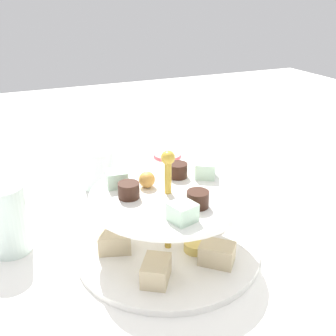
{
  "coord_description": "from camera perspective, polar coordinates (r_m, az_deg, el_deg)",
  "views": [
    {
      "loc": [
        -0.21,
        -0.48,
        0.37
      ],
      "look_at": [
        0.0,
        0.0,
        0.14
      ],
      "focal_mm": 44.15,
      "sensor_mm": 36.0,
      "label": 1
    }
  ],
  "objects": [
    {
      "name": "ground_plane",
      "position": [
        0.64,
        0.0,
        -11.53
      ],
      "size": [
        2.4,
        2.4,
        0.0
      ],
      "primitive_type": "plane",
      "color": "white"
    },
    {
      "name": "tiered_serving_stand",
      "position": [
        0.62,
        0.02,
        -8.04
      ],
      "size": [
        0.27,
        0.27,
        0.17
      ],
      "color": "white",
      "rests_on": "ground_plane"
    },
    {
      "name": "water_glass_short_left",
      "position": [
        0.83,
        -9.52,
        -0.1
      ],
      "size": [
        0.06,
        0.06,
        0.08
      ],
      "primitive_type": "cylinder",
      "color": "silver",
      "rests_on": "ground_plane"
    },
    {
      "name": "teacup_with_saucer",
      "position": [
        0.87,
        -0.08,
        0.37
      ],
      "size": [
        0.09,
        0.09,
        0.05
      ],
      "color": "white",
      "rests_on": "ground_plane"
    },
    {
      "name": "butter_knife_right",
      "position": [
        0.86,
        15.17,
        -2.55
      ],
      "size": [
        0.04,
        0.17,
        0.0
      ],
      "primitive_type": "cube",
      "rotation": [
        0.0,
        0.0,
        8.04
      ],
      "color": "silver",
      "rests_on": "ground_plane"
    },
    {
      "name": "water_glass_mid_back",
      "position": [
        0.66,
        -21.27,
        -6.65
      ],
      "size": [
        0.06,
        0.06,
        0.11
      ],
      "primitive_type": "cylinder",
      "color": "silver",
      "rests_on": "ground_plane"
    }
  ]
}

